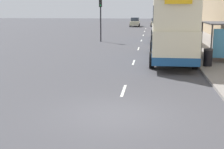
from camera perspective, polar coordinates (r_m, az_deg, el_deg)
ground_plane at (r=10.63m, az=0.56°, el=-7.40°), size 220.00×220.00×0.00m
pavement at (r=48.88m, az=13.63°, el=7.51°), size 5.00×93.00×0.14m
lane_mark_0 at (r=13.69m, az=2.14°, el=-2.96°), size 0.12×2.00×0.01m
lane_mark_1 at (r=20.96m, az=3.98°, el=2.22°), size 0.12×2.00×0.01m
lane_mark_2 at (r=28.31m, az=4.87°, el=4.73°), size 0.12×2.00×0.01m
lane_mark_3 at (r=35.71m, az=5.39°, el=6.19°), size 0.12×2.00×0.01m
lane_mark_4 at (r=43.12m, az=5.74°, el=7.16°), size 0.12×2.00×0.01m
lane_mark_5 at (r=50.54m, az=5.98°, el=7.84°), size 0.12×2.00×0.01m
lane_mark_6 at (r=57.96m, az=6.17°, el=8.34°), size 0.12×2.00×0.01m
bus_shelter at (r=22.41m, az=19.25°, el=7.04°), size 1.60×4.20×2.48m
double_decker_bus_near at (r=22.12m, az=10.77°, el=8.50°), size 2.85×10.72×4.30m
double_decker_bus_ahead at (r=35.93m, az=9.52°, el=9.76°), size 2.85×10.88×4.30m
car_0 at (r=59.25m, az=8.88°, el=9.18°), size 1.93×4.39×1.76m
car_1 at (r=65.82m, az=7.98°, el=9.44°), size 2.07×4.53×1.68m
car_2 at (r=64.79m, az=4.21°, el=9.53°), size 1.98×4.60×1.81m
pedestrian_at_shelter at (r=25.63m, az=18.53°, el=5.73°), size 0.35×0.35×1.75m
litter_bin at (r=19.62m, az=17.14°, el=3.03°), size 0.55×0.55×1.05m
traffic_light_far_kerb at (r=34.33m, az=-2.11°, el=11.33°), size 0.30×0.32×4.73m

